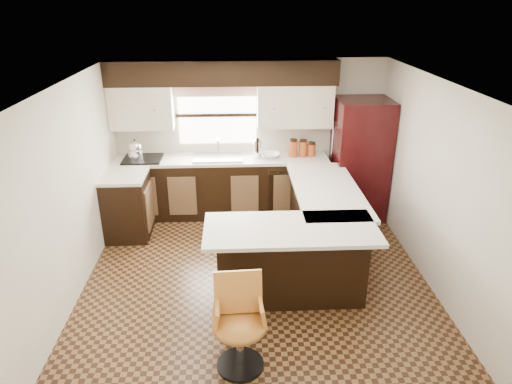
{
  "coord_description": "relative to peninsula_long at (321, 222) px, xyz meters",
  "views": [
    {
      "loc": [
        -0.23,
        -4.79,
        3.26
      ],
      "look_at": [
        0.02,
        0.45,
        0.99
      ],
      "focal_mm": 32.0,
      "sensor_mm": 36.0,
      "label": 1
    }
  ],
  "objects": [
    {
      "name": "floor",
      "position": [
        -0.9,
        -0.62,
        -0.45
      ],
      "size": [
        4.4,
        4.4,
        0.0
      ],
      "primitive_type": "plane",
      "color": "#49301A",
      "rests_on": "ground"
    },
    {
      "name": "ceiling",
      "position": [
        -0.9,
        -0.62,
        1.95
      ],
      "size": [
        4.4,
        4.4,
        0.0
      ],
      "primitive_type": "plane",
      "rotation": [
        3.14,
        0.0,
        0.0
      ],
      "color": "silver",
      "rests_on": "wall_back"
    },
    {
      "name": "wall_back",
      "position": [
        -0.9,
        1.58,
        0.75
      ],
      "size": [
        4.4,
        0.0,
        4.4
      ],
      "primitive_type": "plane",
      "rotation": [
        1.57,
        0.0,
        0.0
      ],
      "color": "beige",
      "rests_on": "floor"
    },
    {
      "name": "wall_front",
      "position": [
        -0.9,
        -2.83,
        0.75
      ],
      "size": [
        4.4,
        0.0,
        4.4
      ],
      "primitive_type": "plane",
      "rotation": [
        -1.57,
        0.0,
        0.0
      ],
      "color": "beige",
      "rests_on": "floor"
    },
    {
      "name": "wall_left",
      "position": [
        -3.0,
        -0.62,
        0.75
      ],
      "size": [
        0.0,
        4.4,
        4.4
      ],
      "primitive_type": "plane",
      "rotation": [
        1.57,
        0.0,
        1.57
      ],
      "color": "beige",
      "rests_on": "floor"
    },
    {
      "name": "wall_right",
      "position": [
        1.2,
        -0.62,
        0.75
      ],
      "size": [
        0.0,
        4.4,
        4.4
      ],
      "primitive_type": "plane",
      "rotation": [
        1.57,
        0.0,
        -1.57
      ],
      "color": "beige",
      "rests_on": "floor"
    },
    {
      "name": "base_cab_back",
      "position": [
        -1.35,
        1.28,
        0.0
      ],
      "size": [
        3.3,
        0.6,
        0.9
      ],
      "primitive_type": "cube",
      "color": "black",
      "rests_on": "floor"
    },
    {
      "name": "base_cab_left",
      "position": [
        -2.7,
        0.62,
        0.0
      ],
      "size": [
        0.6,
        0.7,
        0.9
      ],
      "primitive_type": "cube",
      "color": "black",
      "rests_on": "floor"
    },
    {
      "name": "counter_back",
      "position": [
        -1.35,
        1.28,
        0.47
      ],
      "size": [
        3.3,
        0.6,
        0.04
      ],
      "primitive_type": "cube",
      "color": "silver",
      "rests_on": "base_cab_back"
    },
    {
      "name": "counter_left",
      "position": [
        -2.7,
        0.62,
        0.47
      ],
      "size": [
        0.6,
        0.7,
        0.04
      ],
      "primitive_type": "cube",
      "color": "silver",
      "rests_on": "base_cab_left"
    },
    {
      "name": "soffit",
      "position": [
        -1.3,
        1.4,
        1.77
      ],
      "size": [
        3.4,
        0.35,
        0.36
      ],
      "primitive_type": "cube",
      "color": "black",
      "rests_on": "wall_back"
    },
    {
      "name": "upper_cab_left",
      "position": [
        -2.52,
        1.4,
        1.27
      ],
      "size": [
        0.94,
        0.35,
        0.64
      ],
      "primitive_type": "cube",
      "color": "beige",
      "rests_on": "wall_back"
    },
    {
      "name": "upper_cab_right",
      "position": [
        -0.22,
        1.4,
        1.27
      ],
      "size": [
        1.14,
        0.35,
        0.64
      ],
      "primitive_type": "cube",
      "color": "beige",
      "rests_on": "wall_back"
    },
    {
      "name": "window_pane",
      "position": [
        -1.4,
        1.56,
        1.1
      ],
      "size": [
        1.2,
        0.02,
        0.9
      ],
      "primitive_type": "cube",
      "color": "white",
      "rests_on": "wall_back"
    },
    {
      "name": "valance",
      "position": [
        -1.4,
        1.52,
        1.49
      ],
      "size": [
        1.3,
        0.06,
        0.18
      ],
      "primitive_type": "cube",
      "color": "#D19B93",
      "rests_on": "wall_back"
    },
    {
      "name": "sink",
      "position": [
        -1.4,
        1.25,
        0.51
      ],
      "size": [
        0.75,
        0.45,
        0.03
      ],
      "primitive_type": "cube",
      "color": "#B2B2B7",
      "rests_on": "counter_back"
    },
    {
      "name": "dishwasher",
      "position": [
        -0.35,
        0.99,
        -0.02
      ],
      "size": [
        0.58,
        0.03,
        0.78
      ],
      "primitive_type": "cube",
      "color": "black",
      "rests_on": "floor"
    },
    {
      "name": "cooktop",
      "position": [
        -2.55,
        1.25,
        0.51
      ],
      "size": [
        0.58,
        0.5,
        0.02
      ],
      "primitive_type": "cube",
      "color": "black",
      "rests_on": "counter_back"
    },
    {
      "name": "peninsula_long",
      "position": [
        0.0,
        0.0,
        0.0
      ],
      "size": [
        0.6,
        1.95,
        0.9
      ],
      "primitive_type": "cube",
      "color": "black",
      "rests_on": "floor"
    },
    {
      "name": "peninsula_return",
      "position": [
        -0.53,
        -0.97,
        0.0
      ],
      "size": [
        1.65,
        0.6,
        0.9
      ],
      "primitive_type": "cube",
      "color": "black",
      "rests_on": "floor"
    },
    {
      "name": "counter_pen_long",
      "position": [
        0.05,
        0.0,
        0.47
      ],
      "size": [
        0.84,
        1.95,
        0.04
      ],
      "primitive_type": "cube",
      "color": "silver",
      "rests_on": "peninsula_long"
    },
    {
      "name": "counter_pen_return",
      "position": [
        -0.55,
        -1.06,
        0.47
      ],
      "size": [
        1.89,
        0.84,
        0.04
      ],
      "primitive_type": "cube",
      "color": "silver",
      "rests_on": "peninsula_return"
    },
    {
      "name": "refrigerator",
      "position": [
        0.78,
        1.15,
        0.48
      ],
      "size": [
        0.8,
        0.76,
        1.86
      ],
      "primitive_type": "cube",
      "color": "black",
      "rests_on": "floor"
    },
    {
      "name": "bar_chair",
      "position": [
        -1.12,
        -2.07,
        0.01
      ],
      "size": [
        0.52,
        0.52,
        0.92
      ],
      "primitive_type": null,
      "rotation": [
        0.0,
        0.0,
        0.05
      ],
      "color": "#C57A2D",
      "rests_on": "floor"
    },
    {
      "name": "kettle",
      "position": [
        -2.64,
        1.26,
        0.67
      ],
      "size": [
        0.22,
        0.22,
        0.3
      ],
      "primitive_type": null,
      "color": "silver",
      "rests_on": "cooktop"
    },
    {
      "name": "percolator",
      "position": [
        -0.79,
        1.28,
        0.63
      ],
      "size": [
        0.13,
        0.13,
        0.28
      ],
      "primitive_type": "cylinder",
      "color": "silver",
      "rests_on": "counter_back"
    },
    {
      "name": "mixing_bowl",
      "position": [
        -0.58,
        1.28,
        0.53
      ],
      "size": [
        0.28,
        0.28,
        0.07
      ],
      "primitive_type": "imported",
      "rotation": [
        0.0,
        0.0,
        0.01
      ],
      "color": "white",
      "rests_on": "counter_back"
    },
    {
      "name": "canister_large",
      "position": [
        -0.23,
        1.3,
        0.62
      ],
      "size": [
        0.14,
        0.14,
        0.25
      ],
      "primitive_type": "cylinder",
      "color": "#964018",
      "rests_on": "counter_back"
    },
    {
      "name": "canister_med",
      "position": [
        -0.08,
        1.3,
        0.62
      ],
      "size": [
        0.13,
        0.13,
        0.24
      ],
      "primitive_type": "cylinder",
      "color": "#964018",
      "rests_on": "counter_back"
    },
    {
      "name": "canister_small",
      "position": [
        0.05,
        1.3,
        0.59
      ],
      "size": [
        0.13,
        0.13,
        0.2
      ],
      "primitive_type": "cylinder",
      "color": "#964018",
      "rests_on": "counter_back"
    }
  ]
}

